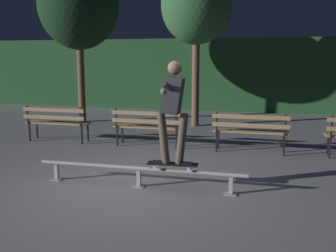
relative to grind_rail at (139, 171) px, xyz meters
name	(u,v)px	position (x,y,z in m)	size (l,w,h in m)	color
ground_plane	(136,189)	(0.00, -0.13, -0.25)	(90.00, 90.00, 0.00)	gray
hedge_backdrop	(218,75)	(0.00, 9.84, 1.13)	(24.00, 1.20, 2.76)	#234C28
grind_rail	(139,171)	(0.00, 0.00, 0.00)	(3.40, 0.18, 0.32)	#9E9EA3
skateboard	(172,164)	(0.55, 0.00, 0.15)	(0.79, 0.24, 0.09)	black
skateboarder	(173,104)	(0.55, 0.00, 1.09)	(0.62, 1.41, 1.56)	black
park_bench_leftmost	(56,120)	(-2.99, 2.71, 0.29)	(1.60, 0.43, 0.88)	black
park_bench_left_center	(147,124)	(-0.70, 2.71, 0.29)	(1.60, 0.43, 0.88)	black
park_bench_right_center	(250,128)	(1.60, 2.71, 0.29)	(1.60, 0.43, 0.88)	black
tree_far_left	(78,5)	(-3.79, 5.68, 3.36)	(2.46, 2.46, 4.97)	brown
tree_behind_benches	(196,6)	(-0.16, 5.83, 3.25)	(2.05, 2.05, 4.65)	brown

